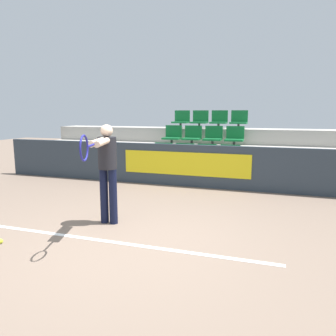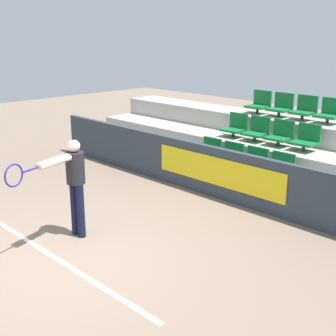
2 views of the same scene
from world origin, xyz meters
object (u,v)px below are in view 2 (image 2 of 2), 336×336
(stadium_chair_1, at_px, (231,157))
(stadium_chair_4, at_px, (235,127))
(stadium_chair_5, at_px, (257,130))
(stadium_chair_9, at_px, (281,106))
(stadium_chair_7, at_px, (306,139))
(stadium_chair_10, at_px, (304,109))
(stadium_chair_3, at_px, (280,169))
(stadium_chair_6, at_px, (281,135))
(stadium_chair_0, at_px, (209,152))
(stadium_chair_11, at_px, (330,112))
(stadium_chair_8, at_px, (259,103))
(stadium_chair_2, at_px, (254,163))
(tennis_player, at_px, (72,180))

(stadium_chair_1, distance_m, stadium_chair_4, 1.16)
(stadium_chair_5, relative_size, stadium_chair_9, 1.00)
(stadium_chair_5, distance_m, stadium_chair_7, 1.19)
(stadium_chair_1, bearing_deg, stadium_chair_10, 71.70)
(stadium_chair_3, xyz_separation_m, stadium_chair_6, (-0.59, 0.90, 0.43))
(stadium_chair_0, xyz_separation_m, stadium_chair_9, (0.59, 1.80, 0.87))
(stadium_chair_11, bearing_deg, stadium_chair_6, -123.48)
(stadium_chair_8, bearing_deg, stadium_chair_9, 0.00)
(stadium_chair_3, distance_m, stadium_chair_9, 2.32)
(stadium_chair_9, bearing_deg, stadium_chair_2, -71.70)
(stadium_chair_4, height_order, stadium_chair_7, same)
(stadium_chair_4, relative_size, stadium_chair_5, 1.00)
(tennis_player, bearing_deg, stadium_chair_1, 70.56)
(stadium_chair_9, distance_m, stadium_chair_11, 1.19)
(stadium_chair_8, height_order, stadium_chair_11, same)
(stadium_chair_1, bearing_deg, stadium_chair_11, 56.52)
(stadium_chair_1, bearing_deg, stadium_chair_3, 0.00)
(stadium_chair_10, bearing_deg, stadium_chair_1, -108.30)
(tennis_player, bearing_deg, stadium_chair_5, 71.12)
(stadium_chair_0, xyz_separation_m, stadium_chair_3, (1.78, 0.00, 0.00))
(stadium_chair_9, bearing_deg, stadium_chair_5, -90.00)
(stadium_chair_2, height_order, stadium_chair_6, stadium_chair_6)
(stadium_chair_8, height_order, stadium_chair_10, same)
(stadium_chair_7, bearing_deg, stadium_chair_8, 153.26)
(stadium_chair_2, distance_m, stadium_chair_5, 1.16)
(stadium_chair_1, xyz_separation_m, stadium_chair_6, (0.59, 0.90, 0.43))
(stadium_chair_4, relative_size, stadium_chair_11, 1.00)
(stadium_chair_7, relative_size, stadium_chair_10, 1.00)
(stadium_chair_3, height_order, stadium_chair_9, stadium_chair_9)
(stadium_chair_11, bearing_deg, stadium_chair_2, -108.30)
(stadium_chair_2, height_order, tennis_player, tennis_player)
(stadium_chair_7, height_order, stadium_chair_8, stadium_chair_8)
(stadium_chair_5, bearing_deg, stadium_chair_8, 123.48)
(tennis_player, bearing_deg, stadium_chair_2, 61.60)
(stadium_chair_2, bearing_deg, stadium_chair_10, 90.00)
(stadium_chair_6, bearing_deg, stadium_chair_4, 180.00)
(stadium_chair_1, xyz_separation_m, stadium_chair_11, (1.19, 1.80, 0.87))
(stadium_chair_6, height_order, stadium_chair_8, stadium_chair_8)
(stadium_chair_1, bearing_deg, stadium_chair_2, 0.00)
(stadium_chair_5, xyz_separation_m, stadium_chair_8, (-0.59, 0.90, 0.43))
(stadium_chair_3, height_order, stadium_chair_8, stadium_chair_8)
(stadium_chair_9, bearing_deg, tennis_player, -91.96)
(stadium_chair_0, relative_size, stadium_chair_10, 1.00)
(stadium_chair_9, height_order, stadium_chair_10, same)
(stadium_chair_4, xyz_separation_m, stadium_chair_8, (0.00, 0.90, 0.43))
(stadium_chair_5, relative_size, stadium_chair_10, 1.00)
(stadium_chair_3, xyz_separation_m, stadium_chair_11, (0.00, 1.80, 0.87))
(stadium_chair_1, height_order, stadium_chair_10, stadium_chair_10)
(stadium_chair_2, xyz_separation_m, tennis_player, (-0.78, -3.73, 0.31))
(stadium_chair_7, bearing_deg, stadium_chair_1, -142.92)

